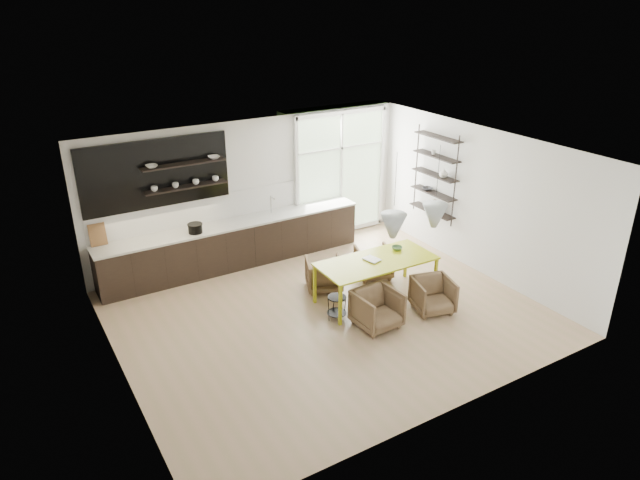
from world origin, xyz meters
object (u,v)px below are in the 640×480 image
Objects in this scene: armchair_back_right at (373,262)px; wire_stool at (337,305)px; dining_table at (376,263)px; armchair_front_left at (377,309)px; armchair_back_left at (324,274)px; armchair_front_right at (433,295)px.

wire_stool is (-1.50, -1.00, -0.03)m from armchair_back_right.
dining_table is at bearing 12.84° from wire_stool.
wire_stool is (-0.45, 0.54, -0.05)m from armchair_front_left.
armchair_back_left is at bearing 89.95° from armchair_front_left.
armchair_back_right is 1.54× the size of wire_stool.
armchair_front_right is 1.73m from wire_stool.
wire_stool is at bearing 127.57° from armchair_front_left.
dining_table is at bearing 148.21° from armchair_back_left.
wire_stool is at bearing 50.97° from armchair_back_right.
armchair_front_left is 1.66× the size of wire_stool.
armchair_front_left is 1.07× the size of armchair_front_right.
armchair_front_right is (1.15, -0.09, -0.02)m from armchair_front_left.
armchair_back_left is 1.13m from wire_stool.
dining_table reaches higher than armchair_back_right.
armchair_front_right reaches higher than armchair_back_right.
armchair_front_left is at bearing -169.03° from armchair_front_right.
armchair_front_left is 1.16m from armchair_front_right.
armchair_front_right is at bearing -7.10° from armchair_front_left.
dining_table reaches higher than armchair_back_left.
armchair_back_right is 0.93× the size of armchair_front_left.
armchair_front_left is 0.71m from wire_stool.
armchair_front_right reaches higher than wire_stool.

